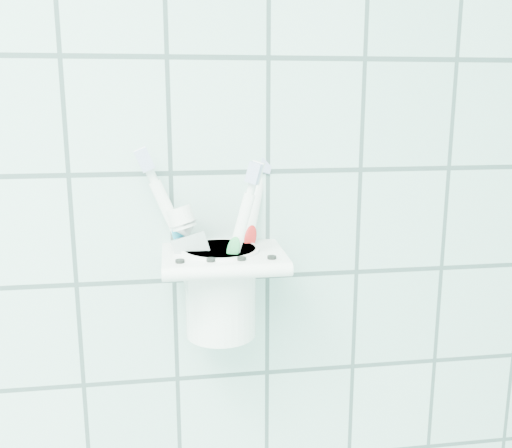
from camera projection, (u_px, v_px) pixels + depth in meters
holder_bracket at (223, 259)px, 0.65m from camera, size 0.14×0.11×0.04m
cup at (221, 288)px, 0.66m from camera, size 0.09×0.09×0.10m
toothbrush_pink at (217, 230)px, 0.66m from camera, size 0.08×0.02×0.22m
toothbrush_blue at (230, 240)px, 0.64m from camera, size 0.06×0.07×0.21m
toothbrush_orange at (211, 247)px, 0.63m from camera, size 0.06×0.03×0.20m
toothpaste_tube at (217, 260)px, 0.63m from camera, size 0.07×0.03×0.16m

